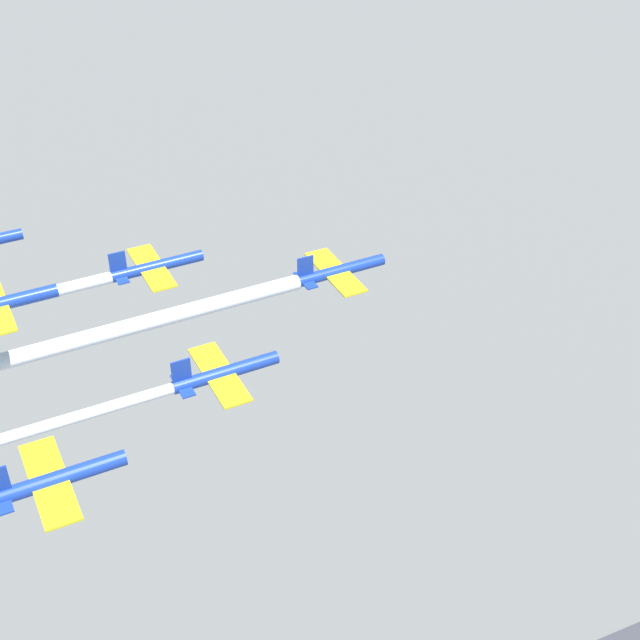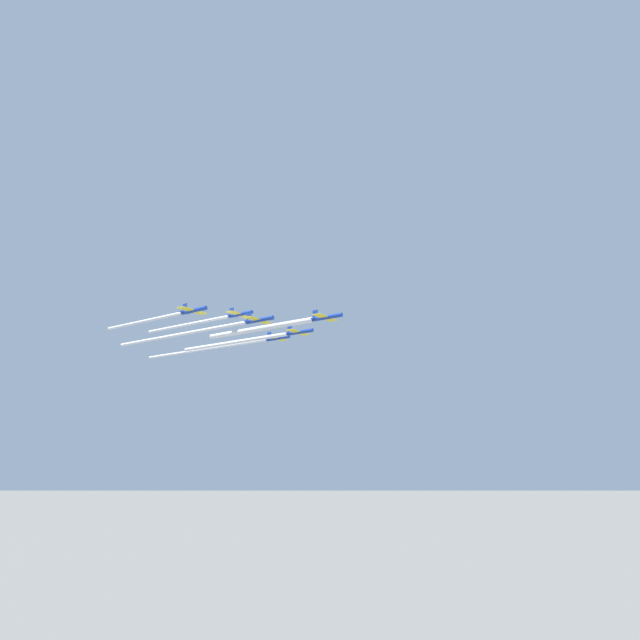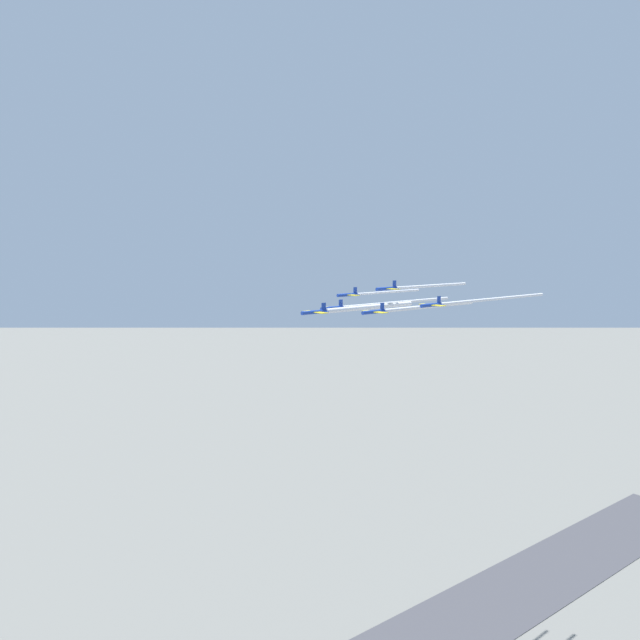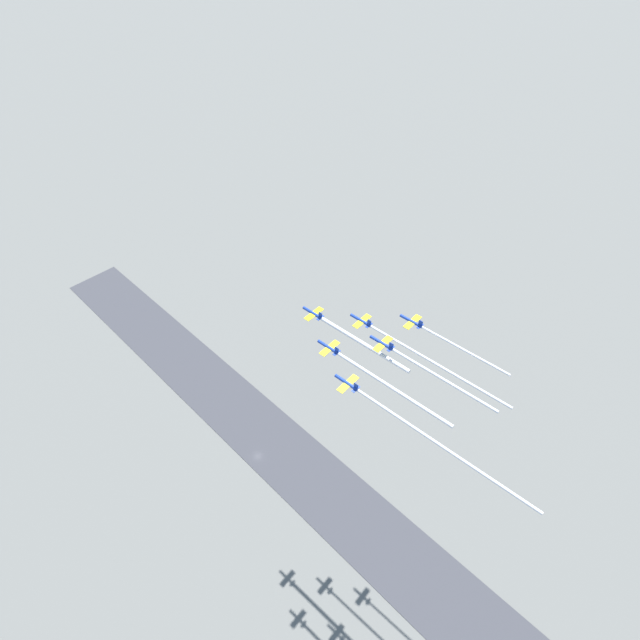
{
  "view_description": "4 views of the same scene",
  "coord_description": "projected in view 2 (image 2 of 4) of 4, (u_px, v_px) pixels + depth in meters",
  "views": [
    {
      "loc": [
        -90.2,
        -5.33,
        152.92
      ],
      "look_at": [
        -34.92,
        14.51,
        111.18
      ],
      "focal_mm": 50.0,
      "sensor_mm": 36.0,
      "label": 1
    },
    {
      "loc": [
        -49.85,
        -96.88,
        81.93
      ],
      "look_at": [
        -30.3,
        13.93,
        110.97
      ],
      "focal_mm": 28.0,
      "sensor_mm": 36.0,
      "label": 2
    },
    {
      "loc": [
        132.16,
        30.14,
        128.87
      ],
      "look_at": [
        -24.08,
        16.87,
        110.47
      ],
      "focal_mm": 35.0,
      "sensor_mm": 36.0,
      "label": 3
    },
    {
      "loc": [
        -25.9,
        135.59,
        224.42
      ],
      "look_at": [
        -30.79,
        16.77,
        110.47
      ],
      "focal_mm": 28.0,
      "sensor_mm": 36.0,
      "label": 4
    }
  ],
  "objects": [
    {
      "name": "jet_2",
      "position": [
        259.0,
        320.0,
        118.7
      ],
      "size": [
        7.17,
        7.13,
        2.77
      ],
      "rotation": [
        0.0,
        0.0,
        3.95
      ],
      "color": "#19389E"
    },
    {
      "name": "jet_3",
      "position": [
        277.0,
        338.0,
        146.24
      ],
      "size": [
        7.17,
        7.13,
        2.77
      ],
      "rotation": [
        0.0,
        0.0,
        3.95
      ],
      "color": "#19389E"
    },
    {
      "name": "smoke_trail_5",
      "position": [
        143.0,
        321.0,
        130.33
      ],
      "size": [
        22.1,
        21.23,
        0.75
      ],
      "rotation": [
        0.0,
        0.0,
        3.95
      ],
      "color": "white"
    },
    {
      "name": "smoke_trail_2",
      "position": [
        178.0,
        335.0,
        133.93
      ],
      "size": [
        35.99,
        34.54,
        0.83
      ],
      "rotation": [
        0.0,
        0.0,
        3.95
      ],
      "color": "white"
    },
    {
      "name": "smoke_trail_1",
      "position": [
        233.0,
        343.0,
        144.63
      ],
      "size": [
        29.52,
        28.36,
        1.03
      ],
      "rotation": [
        0.0,
        0.0,
        3.95
      ],
      "color": "white"
    },
    {
      "name": "smoke_trail_3",
      "position": [
        203.0,
        349.0,
        162.8
      ],
      "size": [
        39.55,
        37.95,
        0.83
      ],
      "rotation": [
        0.0,
        0.0,
        3.95
      ],
      "color": "white"
    },
    {
      "name": "jet_1",
      "position": [
        299.0,
        332.0,
        131.85
      ],
      "size": [
        7.17,
        7.13,
        2.77
      ],
      "rotation": [
        0.0,
        0.0,
        3.95
      ],
      "color": "#19389E"
    },
    {
      "name": "jet_5",
      "position": [
        193.0,
        310.0,
        120.25
      ],
      "size": [
        7.17,
        7.13,
        2.77
      ],
      "rotation": [
        0.0,
        0.0,
        3.95
      ],
      "color": "#19389E"
    },
    {
      "name": "jet_0",
      "position": [
        326.0,
        317.0,
        117.91
      ],
      "size": [
        7.17,
        7.13,
        2.77
      ],
      "rotation": [
        0.0,
        0.0,
        3.95
      ],
      "color": "#19389E"
    },
    {
      "name": "jet_4",
      "position": [
        240.0,
        314.0,
        134.04
      ],
      "size": [
        7.17,
        7.13,
        2.77
      ],
      "rotation": [
        0.0,
        0.0,
        3.95
      ],
      "color": "#19389E"
    },
    {
      "name": "smoke_trail_0",
      "position": [
        258.0,
        329.0,
        129.15
      ],
      "size": [
        25.59,
        24.61,
        1.3
      ],
      "rotation": [
        0.0,
        0.0,
        3.95
      ],
      "color": "white"
    },
    {
      "name": "smoke_trail_4",
      "position": [
        187.0,
        325.0,
        145.15
      ],
      "size": [
        24.94,
        23.95,
        0.84
      ],
      "rotation": [
        0.0,
        0.0,
        3.95
      ],
      "color": "white"
    }
  ]
}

